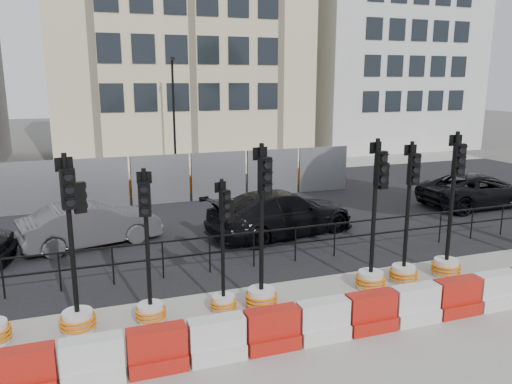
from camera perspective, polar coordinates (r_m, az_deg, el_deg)
name	(u,v)px	position (r m, az deg, el deg)	size (l,w,h in m)	color
ground	(270,284)	(12.40, 1.62, -10.52)	(120.00, 120.00, 0.00)	#51514C
sidewalk_near	(327,344)	(9.95, 8.13, -16.80)	(40.00, 6.00, 0.02)	gray
road	(203,213)	(18.75, -6.11, -2.44)	(40.00, 14.00, 0.03)	black
sidewalk_far	(163,172)	(27.38, -10.54, 2.22)	(40.00, 4.00, 0.02)	gray
building_cream	(174,12)	(33.43, -9.35, 19.61)	(15.00, 10.06, 18.00)	beige
building_white	(380,36)	(38.98, 14.00, 16.92)	(12.00, 9.06, 16.00)	silver
kerb_railing	(254,243)	(13.21, -0.25, -5.85)	(18.00, 0.04, 1.00)	black
heras_fencing	(199,181)	(21.44, -6.48, 1.23)	(14.33, 1.72, 2.00)	gray
lamp_post_far	(174,113)	(26.07, -9.36, 8.88)	(0.12, 0.56, 6.00)	black
barrier_row	(323,322)	(9.94, 7.65, -14.50)	(15.70, 0.50, 0.80)	red
traffic_signal_b	(76,292)	(10.52, -19.85, -10.66)	(0.71, 0.71, 3.58)	silver
traffic_signal_c	(150,292)	(10.60, -12.06, -11.09)	(0.63, 0.63, 3.22)	silver
traffic_signal_d	(224,281)	(10.83, -3.69, -10.12)	(0.57, 0.57, 2.92)	silver
traffic_signal_e	(262,276)	(10.93, 0.66, -9.56)	(0.71, 0.71, 3.63)	silver
traffic_signal_f	(373,255)	(12.15, 13.18, -7.02)	(0.71, 0.71, 3.61)	silver
traffic_signal_g	(405,255)	(12.79, 16.66, -6.87)	(0.69, 0.69, 3.49)	silver
traffic_signal_h	(448,248)	(13.51, 21.09, -5.97)	(0.73, 0.73, 3.69)	silver
car_b	(91,224)	(15.76, -18.31, -3.49)	(4.27, 2.33, 1.34)	#46464B
car_c	(281,213)	(16.00, 2.93, -2.39)	(5.33, 3.07, 1.45)	black
car_d	(479,190)	(21.42, 24.10, 0.21)	(4.85, 2.34, 1.33)	black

